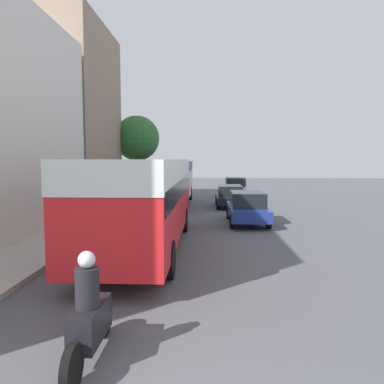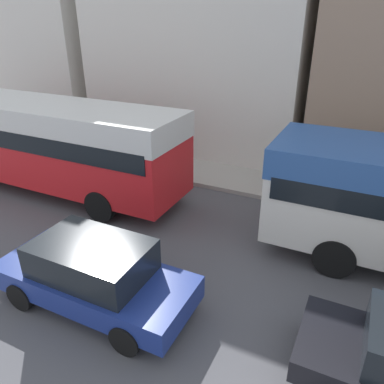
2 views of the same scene
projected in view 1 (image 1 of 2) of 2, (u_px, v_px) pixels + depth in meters
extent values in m
cube|color=gray|center=(66.00, 117.00, 24.83)|extent=(5.44, 8.63, 11.82)
cube|color=red|center=(145.00, 197.00, 12.77)|extent=(2.48, 10.25, 2.58)
cube|color=white|center=(145.00, 171.00, 12.69)|extent=(2.51, 10.31, 0.78)
cube|color=black|center=(145.00, 188.00, 12.74)|extent=(2.53, 9.84, 0.57)
cylinder|color=black|center=(131.00, 220.00, 16.09)|extent=(0.28, 1.00, 1.00)
cylinder|color=black|center=(184.00, 220.00, 16.00)|extent=(0.28, 1.00, 1.00)
cylinder|color=black|center=(82.00, 259.00, 9.77)|extent=(0.28, 1.00, 1.00)
cylinder|color=black|center=(169.00, 260.00, 9.67)|extent=(0.28, 1.00, 1.00)
cube|color=silver|center=(171.00, 179.00, 25.57)|extent=(2.58, 9.71, 2.45)
cube|color=#2D569E|center=(171.00, 167.00, 25.49)|extent=(2.61, 9.76, 0.74)
cube|color=black|center=(171.00, 175.00, 25.54)|extent=(2.63, 9.32, 0.54)
cylinder|color=black|center=(159.00, 193.00, 28.72)|extent=(0.28, 1.00, 1.00)
cylinder|color=black|center=(190.00, 193.00, 28.62)|extent=(0.28, 1.00, 1.00)
cylinder|color=black|center=(146.00, 202.00, 22.73)|extent=(0.28, 1.00, 1.00)
cylinder|color=black|center=(185.00, 202.00, 22.63)|extent=(0.28, 1.00, 1.00)
cube|color=black|center=(90.00, 322.00, 5.73)|extent=(0.38, 1.10, 0.55)
cylinder|color=black|center=(105.00, 317.00, 6.55)|extent=(0.10, 0.64, 0.64)
cylinder|color=black|center=(72.00, 368.00, 4.96)|extent=(0.12, 0.64, 0.64)
cylinder|color=black|center=(87.00, 288.00, 5.58)|extent=(0.36, 0.36, 0.60)
sphere|color=silver|center=(87.00, 260.00, 5.54)|extent=(0.26, 0.26, 0.26)
cube|color=navy|center=(247.00, 211.00, 18.05)|extent=(1.76, 4.31, 0.52)
cube|color=black|center=(247.00, 199.00, 18.00)|extent=(1.55, 2.37, 0.69)
cylinder|color=black|center=(229.00, 213.00, 19.44)|extent=(0.22, 0.64, 0.64)
cylinder|color=black|center=(260.00, 213.00, 19.37)|extent=(0.22, 0.64, 0.64)
cylinder|color=black|center=(232.00, 221.00, 16.78)|extent=(0.22, 0.64, 0.64)
cylinder|color=black|center=(269.00, 221.00, 16.71)|extent=(0.22, 0.64, 0.64)
cube|color=silver|center=(235.00, 189.00, 31.57)|extent=(1.80, 4.26, 0.54)
cube|color=black|center=(235.00, 182.00, 31.51)|extent=(1.59, 2.34, 0.71)
cylinder|color=black|center=(246.00, 194.00, 30.24)|extent=(0.22, 0.64, 0.64)
cylinder|color=black|center=(226.00, 194.00, 30.31)|extent=(0.22, 0.64, 0.64)
cylinder|color=black|center=(243.00, 191.00, 32.87)|extent=(0.22, 0.64, 0.64)
cylinder|color=black|center=(224.00, 191.00, 32.94)|extent=(0.22, 0.64, 0.64)
cube|color=black|center=(230.00, 198.00, 24.48)|extent=(1.72, 4.49, 0.45)
cube|color=black|center=(230.00, 190.00, 24.43)|extent=(1.52, 2.47, 0.63)
cylinder|color=black|center=(244.00, 204.00, 23.08)|extent=(0.22, 0.64, 0.64)
cylinder|color=black|center=(218.00, 204.00, 23.15)|extent=(0.22, 0.64, 0.64)
cylinder|color=black|center=(240.00, 200.00, 25.85)|extent=(0.22, 0.64, 0.64)
cylinder|color=black|center=(217.00, 199.00, 25.92)|extent=(0.22, 0.64, 0.64)
cylinder|color=#232838|center=(122.00, 194.00, 27.85)|extent=(0.32, 0.32, 0.77)
cylinder|color=maroon|center=(122.00, 184.00, 27.78)|extent=(0.40, 0.40, 0.64)
sphere|color=tan|center=(122.00, 179.00, 27.75)|extent=(0.21, 0.21, 0.21)
cylinder|color=brown|center=(137.00, 175.00, 30.51)|extent=(0.36, 0.36, 3.29)
sphere|color=#2D662D|center=(137.00, 138.00, 30.25)|extent=(3.64, 3.64, 3.64)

